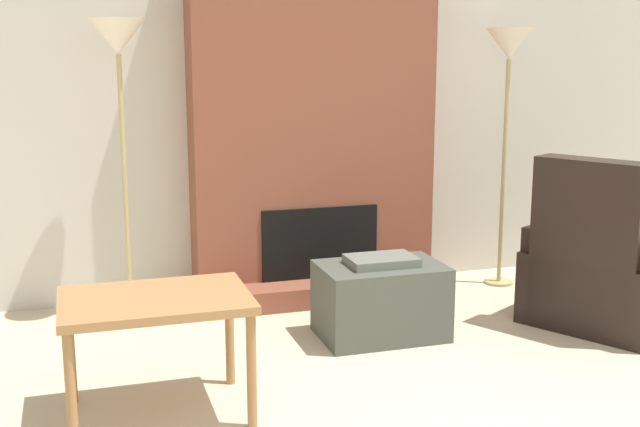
# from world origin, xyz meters

# --- Properties ---
(wall_back) EXTENTS (6.95, 0.06, 2.60)m
(wall_back) POSITION_xyz_m (0.00, 2.87, 1.30)
(wall_back) COLOR beige
(wall_back) RESTS_ON ground_plane
(fireplace) EXTENTS (1.64, 0.56, 2.60)m
(fireplace) POSITION_xyz_m (0.00, 2.67, 1.24)
(fireplace) COLOR brown
(fireplace) RESTS_ON ground_plane
(ottoman) EXTENTS (0.71, 0.48, 0.48)m
(ottoman) POSITION_xyz_m (0.11, 1.71, 0.22)
(ottoman) COLOR #474C42
(ottoman) RESTS_ON ground_plane
(armchair) EXTENTS (1.13, 1.12, 1.04)m
(armchair) POSITION_xyz_m (1.49, 1.51, 0.31)
(armchair) COLOR black
(armchair) RESTS_ON ground_plane
(side_table) EXTENTS (0.84, 0.58, 0.57)m
(side_table) POSITION_xyz_m (-1.24, 1.04, 0.50)
(side_table) COLOR #9E7042
(side_table) RESTS_ON ground_plane
(floor_lamp_left) EXTENTS (0.33, 0.33, 1.83)m
(floor_lamp_left) POSITION_xyz_m (-1.26, 2.48, 1.62)
(floor_lamp_left) COLOR tan
(floor_lamp_left) RESTS_ON ground_plane
(floor_lamp_right) EXTENTS (0.33, 0.33, 1.80)m
(floor_lamp_right) POSITION_xyz_m (1.33, 2.48, 1.59)
(floor_lamp_right) COLOR tan
(floor_lamp_right) RESTS_ON ground_plane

